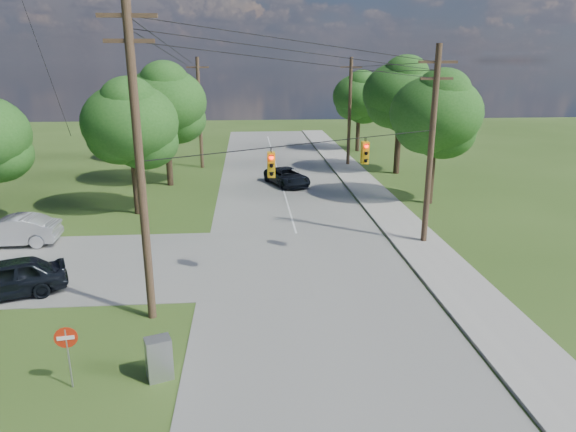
{
  "coord_description": "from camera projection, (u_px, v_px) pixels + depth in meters",
  "views": [
    {
      "loc": [
        -0.73,
        -18.12,
        9.67
      ],
      "look_at": [
        1.12,
        5.0,
        2.63
      ],
      "focal_mm": 32.0,
      "sensor_mm": 36.0,
      "label": 1
    }
  ],
  "objects": [
    {
      "name": "ground",
      "position": [
        270.0,
        317.0,
        20.15
      ],
      "size": [
        140.0,
        140.0,
        0.0
      ],
      "primitive_type": "plane",
      "color": "#324E1A",
      "rests_on": "ground"
    },
    {
      "name": "control_cabinet",
      "position": [
        159.0,
        358.0,
        16.1
      ],
      "size": [
        0.92,
        0.79,
        1.41
      ],
      "primitive_type": "cube",
      "rotation": [
        0.0,
        0.0,
        0.35
      ],
      "color": "#96989B",
      "rests_on": "ground"
    },
    {
      "name": "tree_e_mid",
      "position": [
        401.0,
        94.0,
        43.89
      ],
      "size": [
        6.6,
        6.6,
        9.64
      ],
      "color": "#3E2C1F",
      "rests_on": "ground"
    },
    {
      "name": "main_road",
      "position": [
        306.0,
        267.0,
        25.07
      ],
      "size": [
        10.0,
        100.0,
        0.03
      ],
      "primitive_type": "cube",
      "color": "gray",
      "rests_on": "ground"
    },
    {
      "name": "power_lines",
      "position": [
        286.0,
        70.0,
        28.62
      ],
      "size": [
        13.93,
        29.62,
        4.93
      ],
      "color": "black",
      "rests_on": "ground"
    },
    {
      "name": "pole_north_w",
      "position": [
        200.0,
        112.0,
        46.89
      ],
      "size": [
        2.0,
        0.32,
        10.0
      ],
      "color": "brown",
      "rests_on": "ground"
    },
    {
      "name": "pole_sw",
      "position": [
        139.0,
        161.0,
        18.37
      ],
      "size": [
        2.0,
        0.32,
        12.0
      ],
      "color": "brown",
      "rests_on": "ground"
    },
    {
      "name": "tree_w_far",
      "position": [
        160.0,
        98.0,
        49.13
      ],
      "size": [
        6.0,
        6.0,
        8.73
      ],
      "color": "#3E2C1F",
      "rests_on": "ground"
    },
    {
      "name": "sidewalk_east",
      "position": [
        439.0,
        262.0,
        25.56
      ],
      "size": [
        2.6,
        100.0,
        0.12
      ],
      "primitive_type": "cube",
      "color": "#AAA79F",
      "rests_on": "ground"
    },
    {
      "name": "traffic_signals",
      "position": [
        321.0,
        158.0,
        22.97
      ],
      "size": [
        4.91,
        3.27,
        1.05
      ],
      "color": "#E8A90D",
      "rests_on": "ground"
    },
    {
      "name": "tree_e_far",
      "position": [
        359.0,
        97.0,
        55.55
      ],
      "size": [
        5.8,
        5.8,
        8.32
      ],
      "color": "#3E2C1F",
      "rests_on": "ground"
    },
    {
      "name": "tree_w_near",
      "position": [
        130.0,
        123.0,
        32.13
      ],
      "size": [
        6.0,
        6.0,
        8.4
      ],
      "color": "#3E2C1F",
      "rests_on": "ground"
    },
    {
      "name": "tree_e_near",
      "position": [
        436.0,
        114.0,
        34.51
      ],
      "size": [
        6.2,
        6.2,
        8.81
      ],
      "color": "#3E2C1F",
      "rests_on": "ground"
    },
    {
      "name": "tree_w_mid",
      "position": [
        165.0,
        102.0,
        39.64
      ],
      "size": [
        6.4,
        6.4,
        9.22
      ],
      "color": "#3E2C1F",
      "rests_on": "ground"
    },
    {
      "name": "car_main_north",
      "position": [
        287.0,
        177.0,
        41.29
      ],
      "size": [
        3.94,
        5.42,
        1.37
      ],
      "primitive_type": "imported",
      "rotation": [
        0.0,
        0.0,
        0.38
      ],
      "color": "black",
      "rests_on": "main_road"
    },
    {
      "name": "pole_ne",
      "position": [
        431.0,
        144.0,
        26.87
      ],
      "size": [
        2.0,
        0.32,
        10.5
      ],
      "color": "brown",
      "rests_on": "ground"
    },
    {
      "name": "car_cross_silver",
      "position": [
        12.0,
        231.0,
        27.74
      ],
      "size": [
        4.99,
        1.95,
        1.62
      ],
      "primitive_type": "imported",
      "rotation": [
        0.0,
        0.0,
        -1.52
      ],
      "color": "#B8B9BF",
      "rests_on": "cross_road"
    },
    {
      "name": "pole_north_e",
      "position": [
        350.0,
        111.0,
        47.95
      ],
      "size": [
        2.0,
        0.32,
        10.0
      ],
      "color": "brown",
      "rests_on": "ground"
    },
    {
      "name": "do_not_enter_sign",
      "position": [
        67.0,
        343.0,
        15.41
      ],
      "size": [
        0.68,
        0.15,
        2.06
      ],
      "rotation": [
        0.0,
        0.0,
        0.15
      ],
      "color": "#96989B",
      "rests_on": "ground"
    },
    {
      "name": "car_cross_dark",
      "position": [
        5.0,
        279.0,
        21.64
      ],
      "size": [
        5.19,
        3.57,
        1.64
      ],
      "primitive_type": "imported",
      "rotation": [
        0.0,
        0.0,
        -1.19
      ],
      "color": "black",
      "rests_on": "cross_road"
    }
  ]
}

